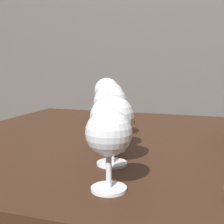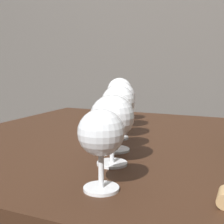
% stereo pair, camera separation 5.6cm
% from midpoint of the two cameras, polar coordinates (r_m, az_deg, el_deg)
% --- Properties ---
extents(dining_table, '(1.15, 0.91, 0.74)m').
position_cam_midpoint_polar(dining_table, '(0.84, 11.23, -11.92)').
color(dining_table, '#382114').
rests_on(dining_table, ground_plane).
extents(wine_glass_port, '(0.07, 0.07, 0.13)m').
position_cam_midpoint_polar(wine_glass_port, '(0.48, 1.33, -4.26)').
color(wine_glass_port, white).
rests_on(wine_glass_port, dining_table).
extents(wine_glass_rose, '(0.09, 0.09, 0.14)m').
position_cam_midpoint_polar(wine_glass_rose, '(0.60, 2.68, -1.11)').
color(wine_glass_rose, white).
rests_on(wine_glass_rose, dining_table).
extents(wine_glass_merlot, '(0.08, 0.08, 0.13)m').
position_cam_midpoint_polar(wine_glass_merlot, '(0.70, 3.03, -0.13)').
color(wine_glass_merlot, white).
rests_on(wine_glass_merlot, dining_table).
extents(wine_glass_chardonnay, '(0.09, 0.09, 0.14)m').
position_cam_midpoint_polar(wine_glass_chardonnay, '(0.82, 3.08, 1.75)').
color(wine_glass_chardonnay, white).
rests_on(wine_glass_chardonnay, dining_table).
extents(wine_glass_cabernet, '(0.09, 0.09, 0.15)m').
position_cam_midpoint_polar(wine_glass_cabernet, '(0.95, 3.30, 2.65)').
color(wine_glass_cabernet, white).
rests_on(wine_glass_cabernet, dining_table).
extents(wine_glass_empty, '(0.09, 0.09, 0.15)m').
position_cam_midpoint_polar(wine_glass_empty, '(1.06, 2.94, 3.81)').
color(wine_glass_empty, white).
rests_on(wine_glass_empty, dining_table).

